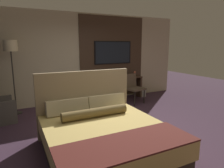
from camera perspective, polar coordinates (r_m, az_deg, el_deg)
The scene contains 10 objects.
ground_plane at distance 4.44m, azimuth 2.14°, elevation -13.06°, with size 16.00×16.00×0.00m, color #3D2838.
wall_back_tv_panel at distance 6.51m, azimuth -7.68°, elevation 7.32°, with size 7.20×0.09×2.80m.
bed at distance 3.49m, azimuth -2.33°, elevation -14.33°, with size 1.94×2.12×1.30m.
desk at distance 6.77m, azimuth 1.02°, elevation -0.06°, with size 1.83×0.47×0.75m.
tv at distance 6.81m, azimuth 0.31°, elevation 8.97°, with size 1.34×0.04×0.76m.
desk_chair at distance 6.34m, azimuth 5.97°, elevation -0.48°, with size 0.62×0.62×0.91m.
floor_lamp at distance 5.74m, azimuth -26.92°, elevation 8.15°, with size 0.34×0.34×1.94m.
vase_tall at distance 6.70m, azimuth 0.27°, elevation 3.32°, with size 0.11×0.11×0.33m.
vase_short at distance 7.00m, azimuth 6.51°, elevation 2.94°, with size 0.07×0.07×0.17m.
waste_bin at distance 7.24m, azimuth 8.84°, elevation -2.43°, with size 0.22×0.22×0.28m.
Camera 1 is at (-1.95, -3.55, 1.82)m, focal length 32.00 mm.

